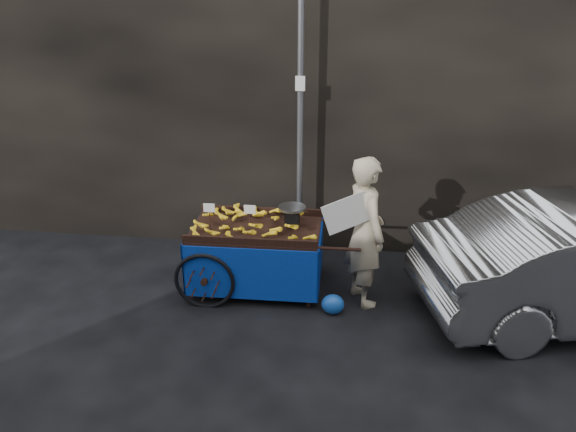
# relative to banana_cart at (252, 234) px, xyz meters

# --- Properties ---
(ground) EXTENTS (80.00, 80.00, 0.00)m
(ground) POSITION_rel_banana_cart_xyz_m (0.19, -0.40, -0.72)
(ground) COLOR black
(ground) RESTS_ON ground
(building_wall) EXTENTS (13.50, 2.00, 5.00)m
(building_wall) POSITION_rel_banana_cart_xyz_m (0.58, 2.20, 1.78)
(building_wall) COLOR black
(building_wall) RESTS_ON ground
(street_pole) EXTENTS (0.12, 0.10, 4.00)m
(street_pole) POSITION_rel_banana_cart_xyz_m (0.49, 0.90, 1.28)
(street_pole) COLOR slate
(street_pole) RESTS_ON ground
(banana_cart) EXTENTS (2.18, 1.11, 1.17)m
(banana_cart) POSITION_rel_banana_cart_xyz_m (0.00, 0.00, 0.00)
(banana_cart) COLOR black
(banana_cart) RESTS_ON ground
(vendor) EXTENTS (0.85, 0.78, 1.81)m
(vendor) POSITION_rel_banana_cart_xyz_m (1.36, -0.14, 0.18)
(vendor) COLOR #BCAC8C
(vendor) RESTS_ON ground
(plastic_bag) EXTENTS (0.27, 0.21, 0.24)m
(plastic_bag) POSITION_rel_banana_cart_xyz_m (1.03, -0.49, -0.61)
(plastic_bag) COLOR #174DB1
(plastic_bag) RESTS_ON ground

